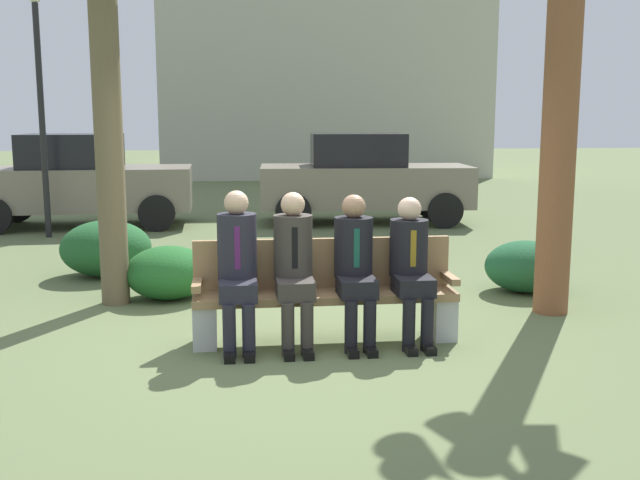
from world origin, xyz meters
The scene contains 13 objects.
ground_plane centered at (0.00, 0.00, 0.00)m, with size 80.00×80.00×0.00m, color #5D6B43.
park_bench centered at (0.27, 0.03, 0.44)m, with size 2.32×0.44×0.90m.
seated_man_leftmost centered at (-0.50, -0.09, 0.76)m, with size 0.34×0.72×1.36m.
seated_man_centerleft centered at (-0.01, -0.09, 0.74)m, with size 0.34×0.72×1.34m.
seated_man_centerright centered at (0.52, -0.10, 0.73)m, with size 0.34×0.72×1.31m.
seated_man_rightmost centered at (1.02, -0.10, 0.72)m, with size 0.34×0.72×1.28m.
shrub_near_bench centered at (-1.24, 1.75, 0.29)m, with size 0.94×0.86×0.58m, color #215E26.
shrub_mid_lawn centered at (-2.11, 3.06, 0.35)m, with size 1.12×1.03×0.70m, color #215829.
shrub_far_lawn centered at (2.79, 1.59, 0.29)m, with size 0.94×0.86×0.59m, color #1F5531.
parked_car_near centered at (-3.24, 7.49, 0.84)m, with size 3.93×1.77×1.68m.
parked_car_far centered at (1.95, 7.35, 0.84)m, with size 4.00×1.92×1.68m.
street_lamp centered at (-3.56, 6.31, 2.42)m, with size 0.24×0.24×4.01m.
building_backdrop centered at (2.68, 21.45, 5.99)m, with size 11.25×9.25×11.93m.
Camera 1 is at (-0.56, -6.33, 1.97)m, focal length 41.55 mm.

